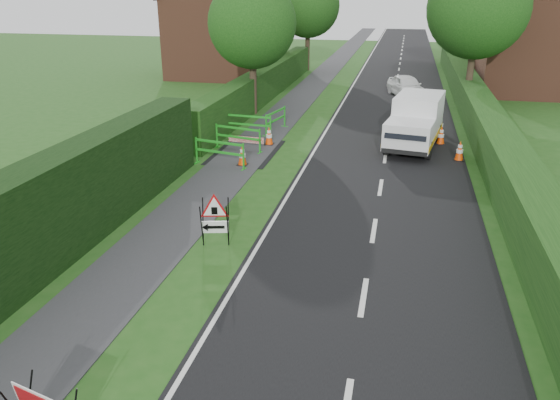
{
  "coord_description": "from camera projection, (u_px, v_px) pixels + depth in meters",
  "views": [
    {
      "loc": [
        2.98,
        -9.3,
        6.27
      ],
      "look_at": [
        -0.08,
        4.24,
        0.79
      ],
      "focal_mm": 35.0,
      "sensor_mm": 36.0,
      "label": 1
    }
  ],
  "objects": [
    {
      "name": "tree_fe",
      "position": [
        454.0,
        13.0,
        42.97
      ],
      "size": [
        4.2,
        4.2,
        6.33
      ],
      "color": "#2D2116",
      "rests_on": "ground"
    },
    {
      "name": "hatchback_car",
      "position": [
        406.0,
        86.0,
        32.7
      ],
      "size": [
        2.66,
        4.0,
        1.27
      ],
      "primitive_type": "imported",
      "rotation": [
        0.0,
        0.0,
        0.34
      ],
      "color": "white",
      "rests_on": "ground"
    },
    {
      "name": "house_east_b",
      "position": [
        518.0,
        28.0,
        45.93
      ],
      "size": [
        7.5,
        7.4,
        7.88
      ],
      "color": "brown",
      "rests_on": "ground"
    },
    {
      "name": "traffic_cone_2",
      "position": [
        440.0,
        125.0,
        24.66
      ],
      "size": [
        0.38,
        0.38,
        0.79
      ],
      "color": "black",
      "rests_on": "ground"
    },
    {
      "name": "tree_fw",
      "position": [
        308.0,
        5.0,
        41.37
      ],
      "size": [
        4.8,
        4.8,
        7.24
      ],
      "color": "#2D2116",
      "rests_on": "ground"
    },
    {
      "name": "triangle_sign",
      "position": [
        213.0,
        216.0,
        13.75
      ],
      "size": [
        1.0,
        1.0,
        1.21
      ],
      "rotation": [
        0.0,
        0.0,
        0.24
      ],
      "color": "black",
      "rests_on": "ground"
    },
    {
      "name": "traffic_cone_4",
      "position": [
        269.0,
        136.0,
        22.85
      ],
      "size": [
        0.38,
        0.38,
        0.79
      ],
      "color": "black",
      "rests_on": "ground"
    },
    {
      "name": "road_surface",
      "position": [
        399.0,
        71.0,
        42.59
      ],
      "size": [
        6.0,
        90.0,
        0.02
      ],
      "primitive_type": "cube",
      "color": "black",
      "rests_on": "ground"
    },
    {
      "name": "ped_barrier_3",
      "position": [
        276.0,
        118.0,
        24.81
      ],
      "size": [
        0.76,
        2.09,
        1.0
      ],
      "rotation": [
        0.0,
        0.0,
        1.37
      ],
      "color": "#1C9C1E",
      "rests_on": "ground"
    },
    {
      "name": "traffic_cone_1",
      "position": [
        441.0,
        135.0,
        22.93
      ],
      "size": [
        0.38,
        0.38,
        0.79
      ],
      "color": "black",
      "rests_on": "ground"
    },
    {
      "name": "redwhite_plank",
      "position": [
        246.0,
        150.0,
        22.22
      ],
      "size": [
        1.5,
        0.15,
        0.25
      ],
      "primitive_type": "cube",
      "rotation": [
        0.0,
        0.0,
        -0.08
      ],
      "color": "red",
      "rests_on": "ground"
    },
    {
      "name": "traffic_cone_0",
      "position": [
        460.0,
        151.0,
        20.78
      ],
      "size": [
        0.38,
        0.38,
        0.79
      ],
      "color": "black",
      "rests_on": "ground"
    },
    {
      "name": "hedge_west_near",
      "position": [
        28.0,
        282.0,
        12.37
      ],
      "size": [
        1.1,
        18.0,
        2.5
      ],
      "primitive_type": "cube",
      "color": "black",
      "rests_on": "ground"
    },
    {
      "name": "works_van",
      "position": [
        416.0,
        121.0,
        22.31
      ],
      "size": [
        2.46,
        4.75,
        2.07
      ],
      "rotation": [
        0.0,
        0.0,
        -0.16
      ],
      "color": "silver",
      "rests_on": "ground"
    },
    {
      "name": "ped_barrier_0",
      "position": [
        219.0,
        150.0,
        20.01
      ],
      "size": [
        2.09,
        0.78,
        1.0
      ],
      "rotation": [
        0.0,
        0.0,
        -0.21
      ],
      "color": "#1C9C1E",
      "rests_on": "ground"
    },
    {
      "name": "hedge_west_far",
      "position": [
        265.0,
        99.0,
        32.33
      ],
      "size": [
        1.0,
        24.0,
        1.8
      ],
      "primitive_type": "cube",
      "color": "#14380F",
      "rests_on": "ground"
    },
    {
      "name": "house_west",
      "position": [
        225.0,
        35.0,
        39.55
      ],
      "size": [
        7.5,
        7.4,
        7.88
      ],
      "color": "brown",
      "rests_on": "ground"
    },
    {
      "name": "footpath",
      "position": [
        329.0,
        69.0,
        43.72
      ],
      "size": [
        2.0,
        90.0,
        0.02
      ],
      "primitive_type": "cube",
      "color": "#2D2D30",
      "rests_on": "ground"
    },
    {
      "name": "tree_ne",
      "position": [
        478.0,
        8.0,
        28.1
      ],
      "size": [
        5.2,
        5.2,
        7.79
      ],
      "color": "#2D2116",
      "rests_on": "ground"
    },
    {
      "name": "traffic_cone_3",
      "position": [
        242.0,
        155.0,
        20.23
      ],
      "size": [
        0.38,
        0.38,
        0.79
      ],
      "color": "black",
      "rests_on": "ground"
    },
    {
      "name": "hedge_east",
      "position": [
        480.0,
        135.0,
        24.54
      ],
      "size": [
        1.2,
        50.0,
        1.5
      ],
      "primitive_type": "cube",
      "color": "#14380F",
      "rests_on": "ground"
    },
    {
      "name": "house_east_a",
      "position": [
        541.0,
        44.0,
        33.44
      ],
      "size": [
        7.5,
        7.4,
        7.88
      ],
      "color": "brown",
      "rests_on": "ground"
    },
    {
      "name": "tree_nw",
      "position": [
        252.0,
        24.0,
        26.98
      ],
      "size": [
        4.4,
        4.4,
        6.7
      ],
      "color": "#2D2116",
      "rests_on": "ground"
    },
    {
      "name": "ped_barrier_1",
      "position": [
        238.0,
        135.0,
        21.99
      ],
      "size": [
        2.09,
        0.81,
        1.0
      ],
      "rotation": [
        0.0,
        0.0,
        -0.23
      ],
      "color": "#1C9C1E",
      "rests_on": "ground"
    },
    {
      "name": "ground",
      "position": [
        239.0,
        308.0,
        11.35
      ],
      "size": [
        120.0,
        120.0,
        0.0
      ],
      "primitive_type": "plane",
      "color": "#204F16",
      "rests_on": "ground"
    },
    {
      "name": "ped_barrier_2",
      "position": [
        249.0,
        123.0,
        23.97
      ],
      "size": [
        2.08,
        0.55,
        1.0
      ],
      "rotation": [
        0.0,
        0.0,
        -0.1
      ],
      "color": "#1C9C1E",
      "rests_on": "ground"
    }
  ]
}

